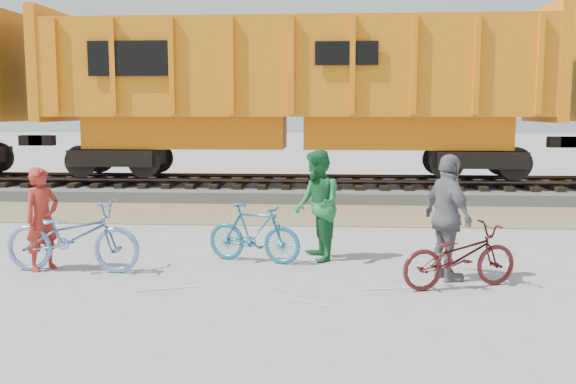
% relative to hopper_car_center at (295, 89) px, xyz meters
% --- Properties ---
extents(ground, '(120.00, 120.00, 0.00)m').
position_rel_hopper_car_center_xyz_m(ground, '(-0.17, -9.00, -3.01)').
color(ground, '#9E9E99').
rests_on(ground, ground).
extents(gravel_strip, '(120.00, 3.00, 0.02)m').
position_rel_hopper_car_center_xyz_m(gravel_strip, '(-0.17, -3.50, -3.00)').
color(gravel_strip, '#857752').
rests_on(gravel_strip, ground).
extents(ballast_bed, '(120.00, 4.00, 0.30)m').
position_rel_hopper_car_center_xyz_m(ballast_bed, '(-0.17, 0.00, -2.86)').
color(ballast_bed, slate).
rests_on(ballast_bed, ground).
extents(track, '(120.00, 2.60, 0.24)m').
position_rel_hopper_car_center_xyz_m(track, '(-0.17, 0.00, -2.53)').
color(track, black).
rests_on(track, ballast_bed).
extents(hopper_car_center, '(14.00, 3.13, 4.65)m').
position_rel_hopper_car_center_xyz_m(hopper_car_center, '(0.00, 0.00, 0.00)').
color(hopper_car_center, black).
rests_on(hopper_car_center, track).
extents(bicycle_blue, '(2.08, 0.78, 1.08)m').
position_rel_hopper_car_center_xyz_m(bicycle_blue, '(-2.82, -8.96, -2.47)').
color(bicycle_blue, '#6C8AC5').
rests_on(bicycle_blue, ground).
extents(bicycle_teal, '(1.62, 0.86, 0.94)m').
position_rel_hopper_car_center_xyz_m(bicycle_teal, '(-0.19, -8.17, -2.54)').
color(bicycle_teal, '#1D6988').
rests_on(bicycle_teal, ground).
extents(bicycle_maroon, '(1.78, 1.11, 0.88)m').
position_rel_hopper_car_center_xyz_m(bicycle_maroon, '(2.78, -9.47, -2.56)').
color(bicycle_maroon, '#501718').
rests_on(bicycle_maroon, ground).
extents(person_solo, '(0.61, 0.68, 1.56)m').
position_rel_hopper_car_center_xyz_m(person_solo, '(-3.32, -8.86, -2.23)').
color(person_solo, '#AB291F').
rests_on(person_solo, ground).
extents(person_man, '(0.89, 1.02, 1.79)m').
position_rel_hopper_car_center_xyz_m(person_man, '(0.81, -7.97, -2.11)').
color(person_man, '#1E6D35').
rests_on(person_man, ground).
extents(person_woman, '(0.81, 1.14, 1.80)m').
position_rel_hopper_car_center_xyz_m(person_woman, '(2.68, -9.07, -2.10)').
color(person_woman, slate).
rests_on(person_woman, ground).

